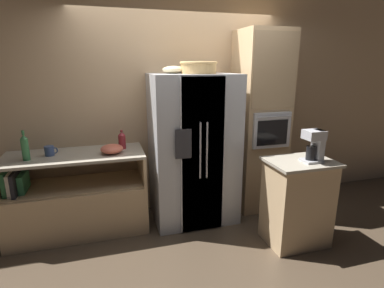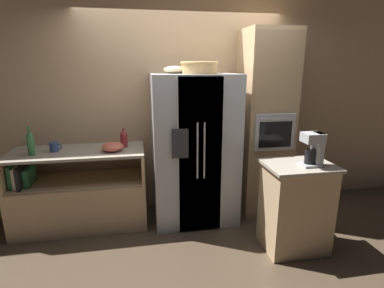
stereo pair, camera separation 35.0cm
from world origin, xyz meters
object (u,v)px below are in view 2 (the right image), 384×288
bottle_tall (124,138)px  mixing_bowl (113,147)px  wall_oven (264,124)px  fruit_bowl (175,70)px  bottle_short (31,143)px  refrigerator (194,149)px  wicker_basket (199,67)px  mug (54,147)px  coffee_maker (314,148)px

bottle_tall → mixing_bowl: 0.20m
wall_oven → fruit_bowl: (-1.14, -0.01, 0.67)m
bottle_short → mixing_bowl: bearing=0.6°
refrigerator → wicker_basket: 0.96m
mug → mixing_bowl: size_ratio=0.55×
fruit_bowl → coffee_maker: fruit_bowl is taller
wall_oven → mixing_bowl: bearing=-176.6°
wicker_basket → bottle_tall: (-0.88, 0.16, -0.82)m
wicker_basket → refrigerator: bearing=152.1°
wall_oven → mixing_bowl: 1.89m
coffee_maker → mug: bearing=159.3°
refrigerator → wall_oven: bearing=5.3°
bottle_short → mixing_bowl: bottle_short is taller
fruit_bowl → mixing_bowl: 1.13m
wall_oven → coffee_maker: wall_oven is taller
wicker_basket → bottle_short: wicker_basket is taller
refrigerator → fruit_bowl: 0.96m
mixing_bowl → coffee_maker: (1.95, -0.88, 0.13)m
wall_oven → fruit_bowl: size_ratio=9.05×
wall_oven → mug: (-2.52, -0.01, -0.17)m
mixing_bowl → wall_oven: bearing=3.4°
refrigerator → bottle_short: (-1.80, -0.04, 0.17)m
mug → refrigerator: bearing=-2.6°
mixing_bowl → mug: bearing=171.4°
fruit_bowl → bottle_tall: fruit_bowl is taller
refrigerator → bottle_tall: 0.85m
wicker_basket → fruit_bowl: size_ratio=1.66×
fruit_bowl → wicker_basket: bearing=-20.6°
wicker_basket → coffee_maker: wicker_basket is taller
bottle_tall → refrigerator: bearing=-8.8°
mug → coffee_maker: (2.60, -0.98, 0.13)m
mug → coffee_maker: 2.78m
refrigerator → wicker_basket: bearing=-27.9°
bottle_tall → wall_oven: bearing=-1.4°
fruit_bowl → bottle_short: fruit_bowl is taller
mug → wall_oven: bearing=0.3°
wall_oven → coffee_maker: size_ratio=7.04×
wicker_basket → fruit_bowl: bearing=159.4°
wicker_basket → bottle_short: 2.02m
fruit_bowl → mixing_bowl: size_ratio=1.03×
refrigerator → mixing_bowl: size_ratio=7.24×
bottle_tall → mug: 0.77m
bottle_short → coffee_maker: (2.80, -0.88, 0.05)m
bottle_tall → bottle_short: size_ratio=0.71×
refrigerator → mixing_bowl: (-0.95, -0.03, 0.09)m
fruit_bowl → mug: fruit_bowl is taller
fruit_bowl → bottle_tall: bearing=174.9°
refrigerator → mug: (-1.60, 0.07, 0.09)m
mug → coffee_maker: size_ratio=0.42×
wall_oven → mug: 2.53m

